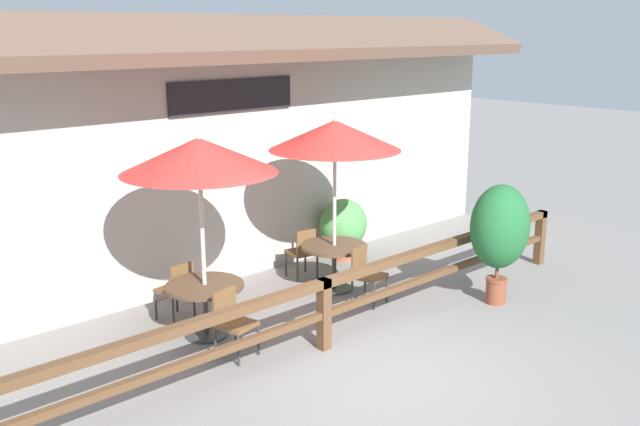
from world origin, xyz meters
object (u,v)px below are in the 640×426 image
at_px(patio_umbrella_near, 199,156).
at_px(dining_table_near, 205,294).
at_px(patio_umbrella_middle, 335,135).
at_px(potted_plant_entrance_palm, 343,226).
at_px(dining_table_middle, 334,254).
at_px(chair_middle_streetside, 366,272).
at_px(chair_near_streetside, 232,320).
at_px(chair_near_wallside, 177,288).
at_px(chair_middle_wallside, 303,250).
at_px(potted_plant_corner_fern, 500,229).

relative_size(patio_umbrella_near, dining_table_near, 2.62).
bearing_deg(patio_umbrella_middle, potted_plant_entrance_palm, 40.69).
height_order(dining_table_middle, chair_middle_streetside, chair_middle_streetside).
bearing_deg(potted_plant_entrance_palm, patio_umbrella_middle, -139.31).
height_order(chair_near_streetside, chair_near_wallside, same).
distance_m(chair_near_streetside, chair_middle_wallside, 2.99).
xyz_separation_m(chair_near_wallside, chair_middle_streetside, (2.44, -1.33, 0.00)).
bearing_deg(dining_table_near, chair_near_wallside, 89.23).
xyz_separation_m(chair_near_streetside, potted_plant_corner_fern, (3.96, -1.21, 0.67)).
xyz_separation_m(chair_near_streetside, potted_plant_entrance_palm, (3.74, 1.86, 0.13)).
bearing_deg(chair_middle_streetside, chair_middle_wallside, 75.86).
xyz_separation_m(patio_umbrella_near, chair_middle_wallside, (2.47, 0.84, -1.97)).
bearing_deg(dining_table_near, patio_umbrella_middle, 2.82).
bearing_deg(patio_umbrella_near, chair_near_streetside, -96.40).
bearing_deg(dining_table_middle, chair_near_wallside, 166.27).
xyz_separation_m(patio_umbrella_near, dining_table_middle, (2.48, 0.12, -1.86)).
bearing_deg(chair_near_streetside, potted_plant_corner_fern, -29.81).
bearing_deg(dining_table_near, patio_umbrella_near, -69.44).
distance_m(chair_near_streetside, chair_near_wallside, 1.45).
xyz_separation_m(patio_umbrella_near, potted_plant_corner_fern, (3.88, -1.93, -1.30)).
bearing_deg(chair_near_wallside, dining_table_near, 80.56).
bearing_deg(dining_table_near, potted_plant_corner_fern, -26.47).
bearing_deg(patio_umbrella_middle, dining_table_middle, -90.00).
distance_m(dining_table_near, potted_plant_entrance_palm, 3.83).
height_order(patio_umbrella_middle, potted_plant_entrance_palm, patio_umbrella_middle).
bearing_deg(dining_table_middle, chair_middle_streetside, -92.32).
height_order(chair_near_streetside, patio_umbrella_middle, patio_umbrella_middle).
xyz_separation_m(chair_middle_streetside, chair_middle_wallside, (0.02, 1.44, 0.00)).
bearing_deg(potted_plant_entrance_palm, chair_near_wallside, -173.56).
relative_size(chair_middle_streetside, chair_middle_wallside, 1.00).
height_order(chair_near_wallside, potted_plant_entrance_palm, potted_plant_entrance_palm).
height_order(patio_umbrella_near, chair_middle_wallside, patio_umbrella_near).
distance_m(patio_umbrella_near, dining_table_near, 1.86).
xyz_separation_m(dining_table_near, chair_near_streetside, (-0.08, -0.73, -0.11)).
bearing_deg(chair_middle_streetside, dining_table_middle, 74.22).
distance_m(dining_table_near, dining_table_middle, 2.48).
height_order(chair_near_wallside, patio_umbrella_middle, patio_umbrella_middle).
bearing_deg(chair_middle_wallside, chair_near_wallside, 12.79).
bearing_deg(patio_umbrella_near, dining_table_middle, 2.82).
distance_m(chair_near_streetside, potted_plant_corner_fern, 4.19).
relative_size(chair_near_streetside, potted_plant_corner_fern, 0.47).
relative_size(patio_umbrella_near, potted_plant_corner_fern, 1.49).
relative_size(patio_umbrella_near, potted_plant_entrance_palm, 2.47).
bearing_deg(dining_table_middle, chair_middle_wallside, 90.96).
height_order(potted_plant_corner_fern, potted_plant_entrance_palm, potted_plant_corner_fern).
bearing_deg(dining_table_middle, dining_table_near, -177.18).
xyz_separation_m(chair_near_wallside, potted_plant_entrance_palm, (3.65, 0.41, 0.13)).
bearing_deg(chair_near_wallside, chair_near_streetside, 77.73).
bearing_deg(chair_middle_wallside, dining_table_middle, 100.99).
bearing_deg(potted_plant_corner_fern, chair_near_wallside, 145.53).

